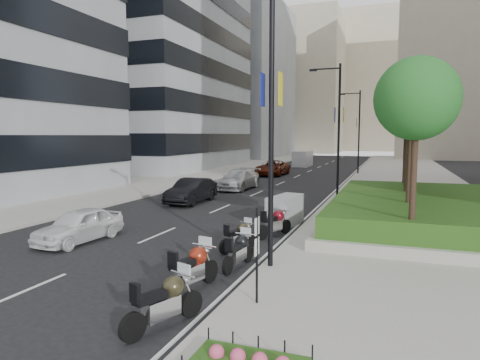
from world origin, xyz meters
The scene contains 32 objects.
ground centered at (0.00, 0.00, 0.00)m, with size 160.00×160.00×0.00m, color black.
sidewalk_right centered at (9.00, 30.00, 0.07)m, with size 10.00×100.00×0.15m, color #9E9B93.
sidewalk_left centered at (-12.00, 30.00, 0.07)m, with size 8.00×100.00×0.15m, color #9E9B93.
lane_edge centered at (3.70, 30.00, 0.01)m, with size 0.12×100.00×0.01m, color silver.
lane_centre centered at (-1.50, 30.00, 0.01)m, with size 0.12×100.00×0.01m, color silver.
building_grey_mid centered at (-24.00, 38.00, 20.00)m, with size 22.00×26.00×40.00m, color gray.
building_grey_far centered at (-24.00, 70.00, 15.00)m, with size 22.00×26.00×30.00m, color gray.
building_cream_right centered at (22.00, 80.00, 18.00)m, with size 28.00×24.00×36.00m, color #B7AD93.
building_cream_left centered at (-18.00, 100.00, 17.00)m, with size 26.00×24.00×34.00m, color #B7AD93.
building_cream_centre centered at (2.00, 120.00, 19.00)m, with size 30.00×24.00×38.00m, color #B7AD93.
planter centered at (10.00, 10.00, 0.35)m, with size 10.00×14.00×0.40m, color #A19F95.
hedge centered at (10.00, 10.00, 0.95)m, with size 9.40×13.40×0.80m, color #214E16.
tree_0 centered at (8.50, 4.00, 5.42)m, with size 2.80×2.80×6.30m.
tree_1 centered at (8.50, 8.00, 5.42)m, with size 2.80×2.80×6.30m.
tree_2 centered at (8.50, 12.00, 5.42)m, with size 2.80×2.80×6.30m.
tree_3 centered at (8.50, 16.00, 5.42)m, with size 2.80×2.80×6.30m.
lamp_post_0 centered at (4.14, 1.00, 5.07)m, with size 2.34×0.45×9.00m.
lamp_post_1 centered at (4.14, 18.00, 5.07)m, with size 2.34×0.45×9.00m.
lamp_post_2 centered at (4.14, 36.00, 5.07)m, with size 2.34×0.45×9.00m.
parking_sign centered at (4.80, -2.00, 1.46)m, with size 0.06×0.32×2.50m.
motorcycle_0 centered at (3.23, -3.70, 0.60)m, with size 1.01×2.16×1.12m.
motorcycle_1 centered at (2.81, -1.47, 0.63)m, with size 0.80×2.35×1.18m.
motorcycle_2 centered at (3.29, 0.90, 0.55)m, with size 0.69×2.07×1.03m.
motorcycle_3 centered at (2.58, 2.88, 0.52)m, with size 0.91×1.87×0.98m.
motorcycle_4 centered at (3.26, 5.44, 0.58)m, with size 1.04×2.05×1.09m.
motorcycle_5 centered at (3.15, 7.64, 0.71)m, with size 1.36×2.48×1.42m.
motorcycle_6 centered at (2.62, 9.85, 0.54)m, with size 0.83×1.95×1.00m.
car_a centered at (-3.83, 1.92, 0.67)m, with size 1.58×3.94×1.34m, color white.
car_b centered at (-4.01, 12.34, 0.77)m, with size 1.63×4.67×1.54m, color black.
car_c centered at (-3.61, 19.93, 0.78)m, with size 2.19×5.39×1.56m, color #B9B9BB.
car_d centered at (-4.20, 32.16, 0.80)m, with size 2.64×5.73×1.59m, color #5F1B0B.
delivery_van centered at (-3.86, 46.29, 0.98)m, with size 1.98×5.03×2.10m.
Camera 1 is at (7.82, -11.63, 4.22)m, focal length 32.00 mm.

